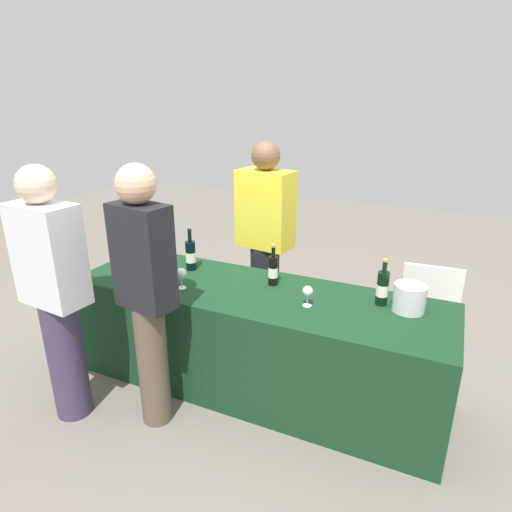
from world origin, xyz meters
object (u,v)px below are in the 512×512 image
at_px(wine_glass_1, 163,271).
at_px(menu_board, 428,309).
at_px(wine_glass_3, 308,292).
at_px(wine_glass_0, 141,261).
at_px(wine_bottle_3, 382,288).
at_px(wine_glass_2, 181,274).
at_px(guest_1, 146,290).
at_px(guest_0, 55,291).
at_px(server_pouring, 265,238).
at_px(wine_bottle_2, 273,270).
at_px(wine_bottle_1, 191,255).
at_px(wine_bottle_0, 156,252).
at_px(ice_bucket, 409,298).

xyz_separation_m(wine_glass_1, menu_board, (1.69, 1.18, -0.48)).
bearing_deg(wine_glass_3, wine_glass_0, -179.65).
xyz_separation_m(wine_bottle_3, wine_glass_2, (-1.27, -0.32, -0.01)).
distance_m(guest_1, menu_board, 2.27).
height_order(wine_glass_0, guest_0, guest_0).
bearing_deg(wine_glass_1, guest_1, -65.51).
bearing_deg(server_pouring, guest_0, 71.00).
bearing_deg(wine_bottle_2, wine_glass_3, -33.73).
xyz_separation_m(guest_0, menu_board, (2.04, 1.79, -0.52)).
xyz_separation_m(wine_glass_0, wine_glass_2, (0.41, -0.09, 0.00)).
height_order(wine_glass_2, guest_0, guest_0).
height_order(wine_bottle_1, wine_glass_1, wine_bottle_1).
bearing_deg(wine_glass_1, wine_bottle_3, 12.10).
xyz_separation_m(wine_bottle_1, guest_1, (0.16, -0.73, 0.05)).
distance_m(wine_bottle_0, wine_glass_3, 1.29).
xyz_separation_m(ice_bucket, menu_board, (0.10, 0.89, -0.47)).
distance_m(wine_bottle_0, guest_0, 0.88).
xyz_separation_m(wine_bottle_1, ice_bucket, (1.56, -0.01, -0.03)).
relative_size(wine_bottle_0, guest_0, 0.18).
distance_m(wine_bottle_1, wine_bottle_3, 1.40).
relative_size(wine_bottle_2, guest_0, 0.18).
height_order(wine_glass_1, guest_1, guest_1).
bearing_deg(wine_glass_0, guest_0, -97.65).
bearing_deg(wine_glass_3, wine_bottle_0, 171.73).
bearing_deg(menu_board, wine_bottle_1, -155.44).
distance_m(wine_bottle_2, ice_bucket, 0.90).
bearing_deg(wine_glass_2, wine_glass_0, 167.18).
relative_size(guest_0, guest_1, 0.99).
xyz_separation_m(wine_glass_2, ice_bucket, (1.44, 0.30, -0.02)).
relative_size(ice_bucket, guest_1, 0.12).
xyz_separation_m(wine_bottle_0, wine_bottle_1, (0.30, 0.03, 0.01)).
bearing_deg(wine_glass_1, wine_bottle_1, 84.20).
xyz_separation_m(wine_bottle_0, server_pouring, (0.66, 0.57, 0.03)).
distance_m(wine_bottle_3, ice_bucket, 0.17).
bearing_deg(wine_glass_3, wine_bottle_3, 27.66).
bearing_deg(wine_bottle_0, wine_bottle_3, 1.04).
xyz_separation_m(wine_bottle_2, wine_bottle_3, (0.73, 0.00, 0.01)).
bearing_deg(wine_bottle_3, wine_bottle_2, -179.75).
height_order(wine_bottle_3, wine_glass_0, wine_bottle_3).
relative_size(wine_glass_2, guest_0, 0.09).
xyz_separation_m(wine_glass_2, guest_1, (0.04, -0.42, 0.06)).
distance_m(wine_bottle_3, menu_board, 1.04).
distance_m(wine_bottle_0, wine_bottle_3, 1.69).
height_order(wine_bottle_1, server_pouring, server_pouring).
bearing_deg(ice_bucket, wine_glass_1, -169.74).
relative_size(wine_glass_2, guest_1, 0.09).
bearing_deg(wine_glass_1, server_pouring, 64.66).
height_order(wine_bottle_3, guest_0, guest_0).
bearing_deg(guest_1, wine_glass_1, 123.85).
bearing_deg(server_pouring, wine_bottle_0, 48.84).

